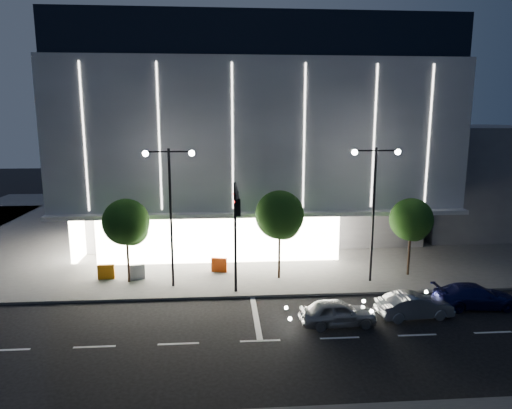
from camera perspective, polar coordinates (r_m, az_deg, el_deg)
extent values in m
plane|color=black|center=(24.77, -4.57, -15.19)|extent=(160.00, 160.00, 0.00)
cube|color=#474747|center=(47.74, 1.54, -2.24)|extent=(70.00, 40.00, 0.15)
cube|color=#4C4C51|center=(47.19, -0.87, 0.00)|extent=(28.00, 21.00, 4.00)
cube|color=gray|center=(44.38, -0.74, 9.06)|extent=(30.00, 25.00, 11.00)
cube|color=black|center=(44.72, -0.76, 18.07)|extent=(29.40, 24.50, 3.00)
cube|color=white|center=(34.14, -4.56, -4.25)|extent=(18.00, 0.40, 3.60)
cube|color=white|center=(40.80, -19.90, -2.37)|extent=(0.40, 10.00, 3.60)
cube|color=gray|center=(32.79, 0.63, -1.06)|extent=(30.00, 2.00, 0.30)
cube|color=white|center=(31.90, 0.68, 8.39)|extent=(24.00, 0.06, 10.00)
cube|color=#4C4C51|center=(53.28, 24.70, 3.52)|extent=(16.00, 20.00, 10.00)
cylinder|color=black|center=(28.06, -2.60, -4.38)|extent=(0.18, 0.18, 7.00)
cylinder|color=black|center=(24.49, -2.46, 1.77)|extent=(0.14, 5.80, 0.14)
cube|color=black|center=(25.28, -2.50, 0.67)|extent=(0.28, 0.18, 0.85)
cube|color=black|center=(22.92, -2.31, -0.38)|extent=(0.28, 0.18, 0.85)
sphere|color=#FF0C0C|center=(25.22, -2.78, 1.34)|extent=(0.14, 0.14, 0.14)
cylinder|color=black|center=(29.15, -10.57, -1.95)|extent=(0.16, 0.16, 9.00)
cylinder|color=black|center=(28.62, -12.27, 6.47)|extent=(1.40, 0.10, 0.10)
cylinder|color=black|center=(28.46, -9.46, 6.54)|extent=(1.40, 0.10, 0.10)
sphere|color=white|center=(28.73, -13.66, 6.22)|extent=(0.36, 0.36, 0.36)
sphere|color=white|center=(28.41, -8.04, 6.37)|extent=(0.36, 0.36, 0.36)
cylinder|color=black|center=(30.57, 14.43, -1.52)|extent=(0.16, 0.16, 9.00)
cylinder|color=black|center=(29.76, 13.54, 6.57)|extent=(1.40, 0.10, 0.10)
cylinder|color=black|center=(30.21, 16.08, 6.51)|extent=(1.40, 0.10, 0.10)
sphere|color=white|center=(29.56, 12.23, 6.40)|extent=(0.36, 0.36, 0.36)
sphere|color=white|center=(30.47, 17.31, 6.29)|extent=(0.36, 0.36, 0.36)
cylinder|color=black|center=(31.24, -15.72, -6.27)|extent=(0.16, 0.16, 3.78)
sphere|color=#16340E|center=(30.65, -15.94, -2.11)|extent=(3.02, 3.02, 3.02)
sphere|color=#16340E|center=(30.90, -15.27, -3.00)|extent=(2.16, 2.16, 2.16)
sphere|color=#16340E|center=(30.63, -16.42, -2.77)|extent=(1.94, 1.94, 1.94)
cylinder|color=black|center=(30.80, 2.92, -5.84)|extent=(0.16, 0.16, 4.06)
sphere|color=#16340E|center=(30.18, 2.96, -1.30)|extent=(3.25, 3.25, 3.25)
sphere|color=#16340E|center=(30.54, 3.46, -2.27)|extent=(2.32, 2.32, 2.32)
sphere|color=#16340E|center=(30.08, 2.52, -2.01)|extent=(2.09, 2.09, 2.09)
cylinder|color=black|center=(33.18, 18.60, -5.56)|extent=(0.16, 0.16, 3.64)
sphere|color=#16340E|center=(32.65, 18.83, -1.78)|extent=(2.91, 2.91, 2.91)
sphere|color=#16340E|center=(33.05, 19.12, -2.58)|extent=(2.08, 2.08, 2.08)
sphere|color=#16340E|center=(32.48, 18.50, -2.39)|extent=(1.87, 1.87, 1.87)
imported|color=gray|center=(25.18, 10.15, -13.15)|extent=(4.14, 1.83, 1.38)
imported|color=#9FA3A6|center=(27.09, 19.16, -11.85)|extent=(4.28, 1.86, 1.37)
imported|color=#151752|center=(29.78, 25.69, -10.26)|extent=(4.76, 2.09, 1.36)
cube|color=#C3690A|center=(32.57, -18.22, -8.00)|extent=(1.11, 0.30, 1.00)
cube|color=silver|center=(31.94, -14.71, -8.17)|extent=(1.13, 0.52, 1.00)
cube|color=#E2420C|center=(32.46, -4.63, -7.54)|extent=(1.13, 0.49, 1.00)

